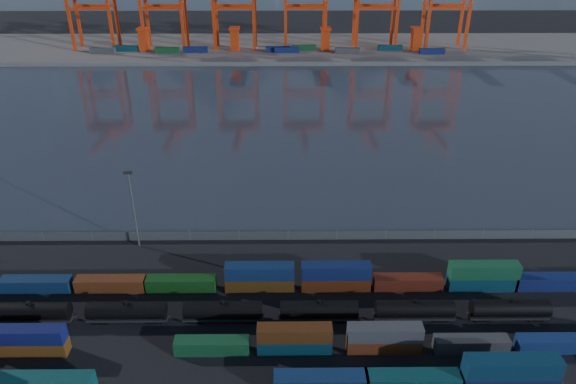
{
  "coord_description": "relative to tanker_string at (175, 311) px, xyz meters",
  "views": [
    {
      "loc": [
        -0.76,
        -60.89,
        57.17
      ],
      "look_at": [
        0.0,
        30.0,
        10.0
      ],
      "focal_mm": 32.0,
      "sensor_mm": 36.0,
      "label": 1
    }
  ],
  "objects": [
    {
      "name": "harbor_water",
      "position": [
        18.48,
        101.19,
        -2.0
      ],
      "size": [
        700.0,
        700.0,
        0.0
      ],
      "primitive_type": "plane",
      "color": "#29313C",
      "rests_on": "ground"
    },
    {
      "name": "container_row_north",
      "position": [
        27.1,
        8.04,
        -0.14
      ],
      "size": [
        140.96,
        2.46,
        5.25
      ],
      "color": "navy",
      "rests_on": "ground"
    },
    {
      "name": "quay_containers",
      "position": [
        7.48,
        191.66,
        1.29
      ],
      "size": [
        172.58,
        10.99,
        2.6
      ],
      "color": "navy",
      "rests_on": "far_quay"
    },
    {
      "name": "yard_light_mast",
      "position": [
        -11.52,
        22.19,
        7.29
      ],
      "size": [
        1.6,
        0.4,
        16.6
      ],
      "color": "slate",
      "rests_on": "ground"
    },
    {
      "name": "waterfront_fence",
      "position": [
        18.48,
        24.19,
        -1.01
      ],
      "size": [
        160.12,
        0.12,
        2.2
      ],
      "color": "#595B5E",
      "rests_on": "ground"
    },
    {
      "name": "container_row_mid",
      "position": [
        14.42,
        -6.92,
        -0.11
      ],
      "size": [
        140.33,
        2.27,
        4.84
      ],
      "color": "#3C4041",
      "rests_on": "ground"
    },
    {
      "name": "ground",
      "position": [
        18.48,
        -3.81,
        -2.01
      ],
      "size": [
        700.0,
        700.0,
        0.0
      ],
      "primitive_type": "plane",
      "color": "black",
      "rests_on": "ground"
    },
    {
      "name": "straddle_carriers",
      "position": [
        15.98,
        196.19,
        5.81
      ],
      "size": [
        140.0,
        7.0,
        11.1
      ],
      "color": "red",
      "rests_on": "far_quay"
    },
    {
      "name": "tanker_string",
      "position": [
        0.0,
        0.0,
        0.0
      ],
      "size": [
        121.54,
        2.8,
        4.01
      ],
      "color": "black",
      "rests_on": "ground"
    },
    {
      "name": "container_row_south",
      "position": [
        15.09,
        -14.22,
        0.16
      ],
      "size": [
        140.39,
        2.64,
        5.63
      ],
      "color": "#3F4144",
      "rests_on": "ground"
    },
    {
      "name": "far_quay",
      "position": [
        18.48,
        206.19,
        -1.01
      ],
      "size": [
        700.0,
        70.0,
        2.0
      ],
      "primitive_type": "cube",
      "color": "#514F4C",
      "rests_on": "ground"
    }
  ]
}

